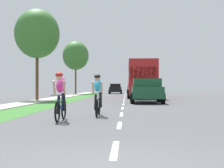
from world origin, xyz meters
TOP-DOWN VIEW (x-y plane):
  - ground_plane at (0.00, 20.00)m, footprint 120.00×120.00m
  - grass_verge at (-4.64, 20.00)m, footprint 1.96×70.00m
  - sidewalk_concrete at (-6.42, 20.00)m, footprint 1.59×70.00m
  - lane_markings_center at (0.00, 24.00)m, footprint 0.12×54.07m
  - cyclist_lead at (-1.94, 6.36)m, footprint 0.42×1.72m
  - cyclist_trailing at (-0.89, 8.25)m, footprint 0.42×1.72m
  - pickup_dark_green at (1.56, 18.56)m, footprint 2.22×5.10m
  - bus_red at (1.65, 29.37)m, footprint 2.78×11.60m
  - sedan_black at (-1.51, 46.38)m, footprint 1.98×4.30m
  - suv_maroon at (1.31, 56.96)m, footprint 2.15×4.70m
  - street_tree_near at (-6.92, 21.79)m, footprint 3.55×3.55m
  - street_tree_far at (-7.18, 43.49)m, footprint 3.77×3.77m

SIDE VIEW (x-z plane):
  - ground_plane at x=0.00m, z-range 0.00..0.00m
  - grass_verge at x=-4.64m, z-range 0.00..0.01m
  - lane_markings_center at x=0.00m, z-range 0.00..0.01m
  - sidewalk_concrete at x=-6.42m, z-range -0.05..0.06m
  - sedan_black at x=-1.51m, z-range 0.01..1.53m
  - cyclist_lead at x=-1.94m, z-range 0.02..1.60m
  - cyclist_trailing at x=-0.89m, z-range 0.02..1.60m
  - pickup_dark_green at x=1.56m, z-range 0.01..1.65m
  - suv_maroon at x=1.31m, z-range 0.05..1.84m
  - bus_red at x=1.65m, z-range 0.24..3.72m
  - street_tree_near at x=-6.92m, z-range 1.67..8.96m
  - street_tree_far at x=-7.18m, z-range 1.74..9.39m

